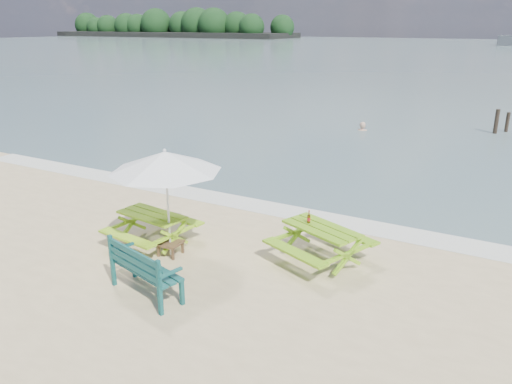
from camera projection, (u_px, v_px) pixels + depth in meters
The scene contains 11 objects.
sea at pixel (504, 53), 79.39m from camera, with size 300.00×300.00×0.00m, color slate.
foam_strip at pixel (274, 209), 12.82m from camera, with size 22.00×0.90×0.01m, color silver.
island_headland at pixel (170, 27), 174.45m from camera, with size 90.00×22.00×7.60m.
picnic_table_left at pixel (153, 230), 10.66m from camera, with size 1.69×1.83×0.71m.
picnic_table_right at pixel (321, 245), 9.89m from camera, with size 2.09×2.19×0.75m.
park_bench at pixel (147, 279), 8.71m from camera, with size 1.61×0.88×0.94m.
side_table at pixel (170, 248), 10.25m from camera, with size 0.47×0.47×0.29m.
patio_umbrella at pixel (165, 162), 9.66m from camera, with size 2.36×2.36×2.20m.
beer_bottle at pixel (309, 219), 9.95m from camera, with size 0.07×0.07×0.26m.
swimmer at pixel (362, 139), 22.42m from camera, with size 0.61×0.42×1.61m.
mooring_pilings at pixel (500, 124), 21.63m from camera, with size 0.56×0.76×1.26m.
Camera 1 is at (5.41, -6.12, 4.54)m, focal length 35.00 mm.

